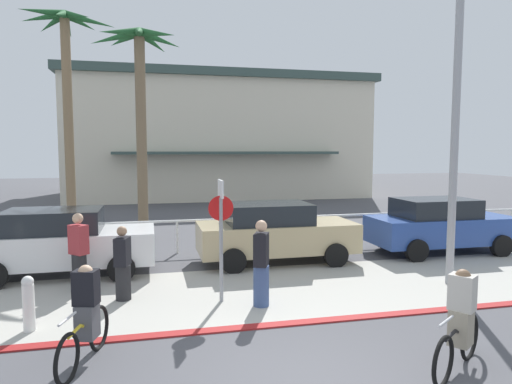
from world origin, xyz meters
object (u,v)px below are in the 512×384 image
object	(u,v)px
car_blue_3	(440,225)
pedestrian_2	(79,255)
car_white_1	(62,242)
car_tan_2	(275,232)
streetlight_curb	(463,100)
cyclist_yellow_0	(86,317)
palm_tree_2	(66,66)
pedestrian_1	(123,267)
palm_tree_3	(139,80)
cyclist_black_1	(460,323)
pedestrian_0	(261,267)
bollard_0	(29,303)
stop_sign_bike_lane	(221,223)

from	to	relation	value
car_blue_3	pedestrian_2	bearing A→B (deg)	-171.18
car_white_1	car_tan_2	xyz separation A→B (m)	(5.58, 0.10, 0.00)
car_white_1	pedestrian_2	xyz separation A→B (m)	(0.60, -1.48, -0.04)
streetlight_curb	cyclist_yellow_0	xyz separation A→B (m)	(-7.84, -2.02, -3.58)
palm_tree_2	cyclist_yellow_0	xyz separation A→B (m)	(2.08, -12.11, -5.68)
car_white_1	pedestrian_2	distance (m)	1.59
car_white_1	cyclist_yellow_0	world-z (taller)	car_white_1
streetlight_curb	pedestrian_1	world-z (taller)	streetlight_curb
palm_tree_3	cyclist_black_1	world-z (taller)	palm_tree_3
car_white_1	pedestrian_0	distance (m)	5.49
car_blue_3	pedestrian_0	size ratio (longest dim) A/B	2.48
car_white_1	pedestrian_1	size ratio (longest dim) A/B	2.77
palm_tree_2	bollard_0	bearing A→B (deg)	-84.89
car_white_1	car_tan_2	size ratio (longest dim) A/B	1.00
pedestrian_1	streetlight_curb	bearing A→B (deg)	-5.89
palm_tree_3	car_white_1	bearing A→B (deg)	-113.56
stop_sign_bike_lane	cyclist_yellow_0	size ratio (longest dim) A/B	1.45
pedestrian_2	bollard_0	bearing A→B (deg)	-103.15
car_white_1	car_tan_2	distance (m)	5.58
cyclist_black_1	pedestrian_2	bearing A→B (deg)	138.98
cyclist_black_1	cyclist_yellow_0	bearing A→B (deg)	164.47
bollard_0	cyclist_yellow_0	bearing A→B (deg)	-51.49
streetlight_curb	pedestrian_0	world-z (taller)	streetlight_curb
streetlight_curb	pedestrian_2	size ratio (longest dim) A/B	4.22
palm_tree_2	car_blue_3	xyz separation A→B (m)	(11.73, -6.86, -5.51)
bollard_0	cyclist_black_1	size ratio (longest dim) A/B	0.65
streetlight_curb	car_white_1	size ratio (longest dim) A/B	1.70
car_tan_2	car_blue_3	bearing A→B (deg)	0.15
stop_sign_bike_lane	car_tan_2	distance (m)	3.69
streetlight_curb	pedestrian_1	size ratio (longest dim) A/B	4.72
cyclist_yellow_0	pedestrian_2	distance (m)	3.71
stop_sign_bike_lane	car_white_1	bearing A→B (deg)	141.03
streetlight_curb	palm_tree_3	bearing A→B (deg)	133.74
palm_tree_2	pedestrian_0	size ratio (longest dim) A/B	4.79
stop_sign_bike_lane	pedestrian_1	size ratio (longest dim) A/B	1.61
car_blue_3	cyclist_yellow_0	size ratio (longest dim) A/B	2.49
car_blue_3	pedestrian_1	bearing A→B (deg)	-165.14
cyclist_yellow_0	cyclist_black_1	bearing A→B (deg)	-15.53
palm_tree_3	pedestrian_1	world-z (taller)	palm_tree_3
bollard_0	palm_tree_2	bearing A→B (deg)	95.11
cyclist_yellow_0	car_blue_3	bearing A→B (deg)	28.53
streetlight_curb	cyclist_yellow_0	size ratio (longest dim) A/B	4.25
cyclist_black_1	pedestrian_2	xyz separation A→B (m)	(-5.89, 5.12, 0.13)
cyclist_black_1	pedestrian_2	size ratio (longest dim) A/B	0.86
palm_tree_2	palm_tree_3	xyz separation A→B (m)	(2.78, -2.62, -0.80)
car_tan_2	palm_tree_2	bearing A→B (deg)	133.20
stop_sign_bike_lane	streetlight_curb	xyz separation A→B (m)	(5.45, -0.21, 2.60)
cyclist_black_1	pedestrian_0	bearing A→B (deg)	123.83
car_white_1	cyclist_black_1	bearing A→B (deg)	-45.47
car_tan_2	cyclist_yellow_0	xyz separation A→B (m)	(-4.37, -5.23, -0.18)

